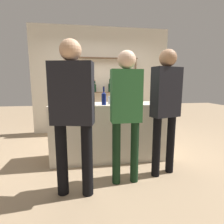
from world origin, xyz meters
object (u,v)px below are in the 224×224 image
Objects in this scene: ice_bucket at (130,96)px; customer_left at (73,108)px; customer_center at (126,106)px; counter_bottle_0 at (159,95)px; customer_right at (166,102)px; counter_bottle_2 at (104,98)px; cork_jar at (111,100)px; wine_glass at (78,97)px; counter_bottle_1 at (119,95)px.

customer_left is (-0.92, -1.02, -0.05)m from ice_bucket.
customer_left is 0.68m from customer_center.
ice_bucket is at bearing -17.68° from customer_center.
customer_right is (-0.20, -0.70, -0.05)m from counter_bottle_0.
customer_center is (0.66, 0.16, -0.02)m from customer_left.
counter_bottle_2 is 0.19m from cork_jar.
wine_glass is 0.09× the size of customer_center.
customer_right is at bearing -31.63° from counter_bottle_2.
counter_bottle_0 is at bearing -2.30° from ice_bucket.
customer_center is (0.63, -0.79, -0.06)m from wine_glass.
ice_bucket is 0.13× the size of customer_left.
cork_jar is at bearing -125.84° from counter_bottle_1.
wine_glass is at bearing 176.83° from cork_jar.
customer_left is at bearing -91.57° from wine_glass.
counter_bottle_0 is 0.19× the size of customer_right.
counter_bottle_2 reaches higher than ice_bucket.
counter_bottle_1 is (-0.71, 0.16, -0.00)m from counter_bottle_0.
customer_right is (0.68, -0.62, 0.02)m from cork_jar.
ice_bucket is (0.89, 0.07, -0.00)m from wine_glass.
cork_jar is at bearing 41.38° from counter_bottle_2.
counter_bottle_2 is (-0.31, -0.36, -0.01)m from counter_bottle_1.
counter_bottle_1 is 1.09× the size of counter_bottle_2.
counter_bottle_1 is 0.19× the size of customer_center.
counter_bottle_0 is at bearing -44.31° from customer_center.
customer_right is (1.23, -0.65, -0.04)m from wine_glass.
ice_bucket is 1.79× the size of cork_jar.
customer_right is at bearing -65.05° from ice_bucket.
ice_bucket is 0.90m from customer_center.
customer_left is at bearing -132.00° from ice_bucket.
counter_bottle_1 is at bearing 54.16° from cork_jar.
ice_bucket is 0.80m from customer_right.
customer_left is (-0.57, -0.92, 0.01)m from cork_jar.
customer_right reaches higher than wine_glass.
customer_left is 1.01× the size of customer_right.
customer_left is 1.04× the size of customer_center.
counter_bottle_0 is 1.43m from wine_glass.
counter_bottle_2 is at bearing -19.77° from wine_glass.
wine_glass is at bearing -163.50° from counter_bottle_1.
counter_bottle_1 is at bearing 16.50° from wine_glass.
customer_center reaches higher than counter_bottle_0.
cork_jar is (-0.35, -0.10, -0.05)m from ice_bucket.
ice_bucket reaches higher than cork_jar.
customer_right is (1.26, 0.30, 0.01)m from customer_left.
customer_left reaches higher than wine_glass.
customer_right reaches higher than ice_bucket.
ice_bucket is at bearing -39.72° from counter_bottle_1.
customer_right is at bearing -105.77° from counter_bottle_0.
counter_bottle_2 is (-1.02, -0.20, -0.02)m from counter_bottle_0.
counter_bottle_0 is at bearing -13.01° from counter_bottle_1.
customer_left is (-1.46, -1.00, -0.06)m from counter_bottle_0.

